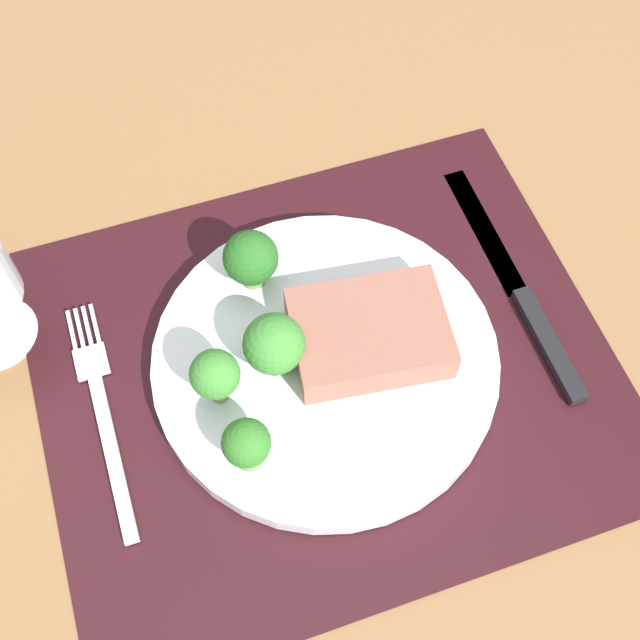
{
  "coord_description": "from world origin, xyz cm",
  "views": [
    {
      "loc": [
        -9.37,
        -26.34,
        56.01
      ],
      "look_at": [
        0.6,
        2.98,
        1.9
      ],
      "focal_mm": 46.71,
      "sensor_mm": 36.0,
      "label": 1
    }
  ],
  "objects_px": {
    "plate": "(325,361)",
    "steak": "(370,334)",
    "fork": "(103,413)",
    "knife": "(523,297)"
  },
  "relations": [
    {
      "from": "steak",
      "to": "knife",
      "type": "relative_size",
      "value": 0.48
    },
    {
      "from": "fork",
      "to": "knife",
      "type": "height_order",
      "value": "knife"
    },
    {
      "from": "fork",
      "to": "knife",
      "type": "relative_size",
      "value": 0.83
    },
    {
      "from": "steak",
      "to": "knife",
      "type": "height_order",
      "value": "steak"
    },
    {
      "from": "plate",
      "to": "fork",
      "type": "bearing_deg",
      "value": 175.08
    },
    {
      "from": "steak",
      "to": "knife",
      "type": "bearing_deg",
      "value": 2.73
    },
    {
      "from": "plate",
      "to": "steak",
      "type": "height_order",
      "value": "steak"
    },
    {
      "from": "fork",
      "to": "steak",
      "type": "bearing_deg",
      "value": -5.35
    },
    {
      "from": "fork",
      "to": "knife",
      "type": "bearing_deg",
      "value": -2.52
    },
    {
      "from": "steak",
      "to": "knife",
      "type": "xyz_separation_m",
      "value": [
        0.13,
        0.01,
        -0.03
      ]
    }
  ]
}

